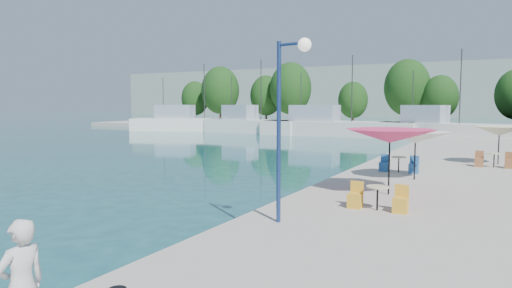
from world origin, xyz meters
The scene contains 21 objects.
quay_far centered at (-8.00, 67.00, 0.30)m, with size 90.00×16.00×0.60m, color #A49C94.
hill_west centered at (-30.00, 160.00, 8.00)m, with size 180.00×40.00×16.00m, color gray.
trawler_01 centered at (-27.78, 54.84, 1.07)m, with size 18.14×11.00×10.20m.
trawler_02 centered at (-17.36, 54.45, 1.07)m, with size 14.62×5.52×10.20m.
trawler_03 centered at (-5.68, 54.47, 1.07)m, with size 18.93×5.51×10.20m.
trawler_04 centered at (6.91, 54.40, 1.07)m, with size 15.58×7.66×10.20m.
tree_01 centered at (-38.21, 70.69, 4.99)m, with size 5.14×5.14×7.61m.
tree_02 centered at (-31.25, 68.65, 6.34)m, with size 6.72×6.72×9.95m.
tree_03 centered at (-23.58, 71.51, 5.40)m, with size 5.62×5.62×8.32m.
tree_04 centered at (-18.42, 70.34, 6.53)m, with size 6.94×6.94×10.27m.
tree_05 centered at (-7.88, 70.70, 4.55)m, with size 4.62×4.62×6.84m.
tree_06 centered at (0.28, 70.80, 6.36)m, with size 6.74×6.74×9.98m.
tree_07 centered at (4.98, 70.04, 4.90)m, with size 5.03×5.03×7.45m.
umbrella_pink centered at (9.15, 16.96, 2.75)m, with size 3.31×3.31×2.40m.
umbrella_white centered at (9.44, 20.86, 2.46)m, with size 2.99×2.99×2.11m.
umbrella_cream centered at (12.64, 28.33, 2.43)m, with size 2.59×2.59×2.09m.
cafe_table_01 centered at (9.39, 14.25, 0.89)m, with size 1.82×0.70×0.76m.
cafe_table_02 centered at (8.40, 22.75, 0.89)m, with size 1.82×0.70×0.76m.
cafe_table_03 centered at (12.46, 26.82, 0.89)m, with size 1.82×0.70×0.76m.
street_lamp centered at (7.60, 11.46, 4.09)m, with size 1.03×0.36×5.03m.
person centered at (7.18, 3.81, 1.50)m, with size 0.66×0.43×1.81m, color silver.
Camera 1 is at (12.66, 0.14, 3.90)m, focal length 32.00 mm.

